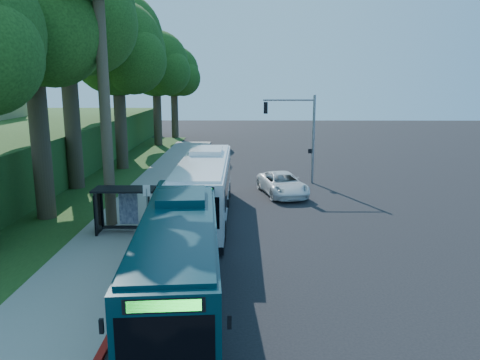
{
  "coord_description": "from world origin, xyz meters",
  "views": [
    {
      "loc": [
        -0.75,
        -26.84,
        8.1
      ],
      "look_at": [
        -0.94,
        1.0,
        2.15
      ],
      "focal_mm": 35.0,
      "sensor_mm": 36.0,
      "label": 1
    }
  ],
  "objects_px": {
    "white_bus": "(204,187)",
    "teal_bus": "(180,255)",
    "pickup": "(283,184)",
    "bus_shelter": "(121,201)"
  },
  "relations": [
    {
      "from": "teal_bus",
      "to": "pickup",
      "type": "xyz_separation_m",
      "value": [
        5.14,
        16.72,
        -1.02
      ]
    },
    {
      "from": "bus_shelter",
      "to": "pickup",
      "type": "relative_size",
      "value": 0.56
    },
    {
      "from": "white_bus",
      "to": "pickup",
      "type": "xyz_separation_m",
      "value": [
        5.15,
        5.73,
        -1.1
      ]
    },
    {
      "from": "bus_shelter",
      "to": "white_bus",
      "type": "relative_size",
      "value": 0.24
    },
    {
      "from": "white_bus",
      "to": "teal_bus",
      "type": "bearing_deg",
      "value": -90.12
    },
    {
      "from": "bus_shelter",
      "to": "white_bus",
      "type": "xyz_separation_m",
      "value": [
        4.2,
        3.15,
        0.09
      ]
    },
    {
      "from": "pickup",
      "to": "white_bus",
      "type": "bearing_deg",
      "value": -144.58
    },
    {
      "from": "white_bus",
      "to": "pickup",
      "type": "bearing_deg",
      "value": 47.87
    },
    {
      "from": "teal_bus",
      "to": "white_bus",
      "type": "bearing_deg",
      "value": 85.55
    },
    {
      "from": "bus_shelter",
      "to": "pickup",
      "type": "xyz_separation_m",
      "value": [
        9.35,
        8.88,
        -1.01
      ]
    }
  ]
}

